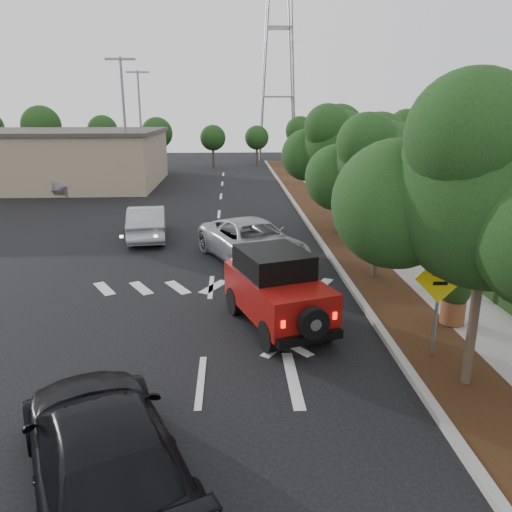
{
  "coord_description": "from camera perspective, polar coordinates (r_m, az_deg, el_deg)",
  "views": [
    {
      "loc": [
        0.72,
        -9.62,
        5.65
      ],
      "look_at": [
        1.34,
        3.0,
        1.93
      ],
      "focal_mm": 35.0,
      "sensor_mm": 36.0,
      "label": 1
    }
  ],
  "objects": [
    {
      "name": "ground",
      "position": [
        11.18,
        -6.32,
        -14.07
      ],
      "size": [
        120.0,
        120.0,
        0.0
      ],
      "primitive_type": "plane",
      "color": "black",
      "rests_on": "ground"
    },
    {
      "name": "curb",
      "position": [
        22.66,
        7.12,
        2.02
      ],
      "size": [
        0.2,
        70.0,
        0.15
      ],
      "primitive_type": "cube",
      "color": "#9E9B93",
      "rests_on": "ground"
    },
    {
      "name": "planting_strip",
      "position": [
        22.86,
        9.59,
        2.01
      ],
      "size": [
        1.8,
        70.0,
        0.12
      ],
      "primitive_type": "cube",
      "color": "black",
      "rests_on": "ground"
    },
    {
      "name": "sidewalk",
      "position": [
        23.34,
        14.15,
        2.03
      ],
      "size": [
        2.0,
        70.0,
        0.12
      ],
      "primitive_type": "cube",
      "color": "gray",
      "rests_on": "ground"
    },
    {
      "name": "hedge",
      "position": [
        23.71,
        17.45,
        2.83
      ],
      "size": [
        0.8,
        70.0,
        0.8
      ],
      "primitive_type": "cube",
      "color": "black",
      "rests_on": "ground"
    },
    {
      "name": "commercial_building",
      "position": [
        43.16,
        -26.03,
        9.92
      ],
      "size": [
        22.0,
        12.0,
        4.0
      ],
      "primitive_type": "cube",
      "color": "gray",
      "rests_on": "ground"
    },
    {
      "name": "transmission_tower",
      "position": [
        58.14,
        2.43,
        10.8
      ],
      "size": [
        7.0,
        4.0,
        28.0
      ],
      "primitive_type": null,
      "color": "slate",
      "rests_on": "ground"
    },
    {
      "name": "street_tree_near",
      "position": [
        11.79,
        22.71,
        -13.65
      ],
      "size": [
        3.8,
        3.8,
        5.92
      ],
      "primitive_type": null,
      "color": "black",
      "rests_on": "ground"
    },
    {
      "name": "street_tree_mid",
      "position": [
        17.77,
        13.28,
        -2.61
      ],
      "size": [
        3.2,
        3.2,
        5.32
      ],
      "primitive_type": null,
      "color": "black",
      "rests_on": "ground"
    },
    {
      "name": "street_tree_far",
      "position": [
        23.82,
        9.08,
        2.46
      ],
      "size": [
        3.4,
        3.4,
        5.62
      ],
      "primitive_type": null,
      "color": "black",
      "rests_on": "ground"
    },
    {
      "name": "light_pole_a",
      "position": [
        36.78,
        -14.23,
        7.06
      ],
      "size": [
        2.0,
        0.22,
        9.0
      ],
      "primitive_type": null,
      "color": "slate",
      "rests_on": "ground"
    },
    {
      "name": "light_pole_b",
      "position": [
        48.66,
        -12.71,
        9.33
      ],
      "size": [
        2.0,
        0.22,
        9.0
      ],
      "primitive_type": null,
      "color": "slate",
      "rests_on": "ground"
    },
    {
      "name": "red_jeep",
      "position": [
        13.44,
        2.15,
        -3.64
      ],
      "size": [
        2.87,
        4.21,
        2.07
      ],
      "rotation": [
        0.0,
        0.0,
        0.33
      ],
      "color": "black",
      "rests_on": "ground"
    },
    {
      "name": "silver_suv_ahead",
      "position": [
        19.04,
        -0.37,
        1.63
      ],
      "size": [
        4.72,
        6.33,
        1.6
      ],
      "primitive_type": "imported",
      "rotation": [
        0.0,
        0.0,
        0.41
      ],
      "color": "#A5A9AD",
      "rests_on": "ground"
    },
    {
      "name": "black_suv_oncoming",
      "position": [
        8.38,
        -17.12,
        -20.17
      ],
      "size": [
        4.04,
        5.64,
        1.52
      ],
      "primitive_type": "imported",
      "rotation": [
        0.0,
        0.0,
        3.55
      ],
      "color": "black",
      "rests_on": "ground"
    },
    {
      "name": "silver_sedan_oncoming",
      "position": [
        23.13,
        -12.35,
        3.79
      ],
      "size": [
        2.17,
        4.74,
        1.51
      ],
      "primitive_type": "imported",
      "rotation": [
        0.0,
        0.0,
        3.27
      ],
      "color": "#A3A6AA",
      "rests_on": "ground"
    },
    {
      "name": "parked_suv",
      "position": [
        36.58,
        -18.69,
        7.92
      ],
      "size": [
        5.03,
        3.21,
        1.6
      ],
      "primitive_type": "imported",
      "rotation": [
        0.0,
        0.0,
        1.88
      ],
      "color": "#93969A",
      "rests_on": "ground"
    },
    {
      "name": "speed_hump_sign",
      "position": [
        11.96,
        20.17,
        -3.82
      ],
      "size": [
        1.17,
        0.1,
        2.49
      ],
      "rotation": [
        0.0,
        0.0,
        -0.02
      ],
      "color": "slate",
      "rests_on": "ground"
    },
    {
      "name": "terracotta_planter",
      "position": [
        14.26,
        21.77,
        -4.12
      ],
      "size": [
        0.8,
        0.8,
        1.39
      ],
      "rotation": [
        0.0,
        0.0,
        -0.03
      ],
      "color": "brown",
      "rests_on": "ground"
    }
  ]
}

